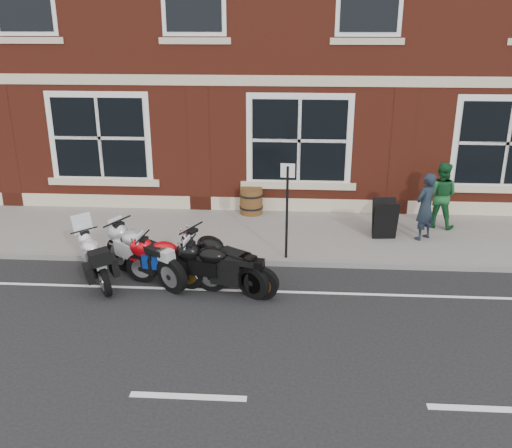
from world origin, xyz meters
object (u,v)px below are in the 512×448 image
object	(u,v)px
moto_touring_silver	(97,257)
barrel_planter	(251,201)
parking_sign	(287,204)
moto_sport_black	(222,266)
moto_sport_silver	(144,252)
pedestrian_left	(425,207)
pedestrian_right	(441,195)
moto_sport_red	(174,260)
a_board_sign	(385,219)
moto_naked_black	(220,258)

from	to	relation	value
moto_touring_silver	barrel_planter	distance (m)	4.69
parking_sign	barrel_planter	bearing A→B (deg)	114.60
moto_sport_black	moto_sport_silver	world-z (taller)	moto_sport_silver
pedestrian_left	barrel_planter	distance (m)	4.27
pedestrian_right	barrel_planter	world-z (taller)	pedestrian_right
pedestrian_left	pedestrian_right	distance (m)	0.99
moto_sport_red	a_board_sign	distance (m)	4.95
moto_sport_black	barrel_planter	bearing A→B (deg)	10.47
moto_naked_black	barrel_planter	world-z (taller)	moto_naked_black
moto_naked_black	parking_sign	distance (m)	1.82
pedestrian_left	barrel_planter	bearing A→B (deg)	-60.83
moto_sport_silver	pedestrian_right	size ratio (longest dim) A/B	1.20
pedestrian_left	moto_naked_black	bearing A→B (deg)	-10.90
moto_sport_silver	moto_naked_black	bearing A→B (deg)	-59.53
moto_touring_silver	pedestrian_left	distance (m)	7.09
moto_touring_silver	pedestrian_right	xyz separation A→B (m)	(7.21, 3.17, 0.41)
moto_sport_red	moto_naked_black	xyz separation A→B (m)	(0.87, 0.05, 0.05)
moto_sport_black	moto_naked_black	size ratio (longest dim) A/B	1.07
moto_sport_red	a_board_sign	bearing A→B (deg)	-48.26
pedestrian_left	parking_sign	xyz separation A→B (m)	(-3.05, -1.25, 0.40)
barrel_planter	moto_sport_red	bearing A→B (deg)	-106.52
moto_touring_silver	a_board_sign	world-z (taller)	moto_touring_silver
moto_naked_black	moto_touring_silver	bearing A→B (deg)	122.41
moto_sport_red	pedestrian_right	world-z (taller)	pedestrian_right
a_board_sign	barrel_planter	size ratio (longest dim) A/B	1.34
moto_sport_black	moto_sport_silver	distance (m)	1.64
barrel_planter	pedestrian_right	bearing A→B (deg)	-8.41
pedestrian_right	barrel_planter	size ratio (longest dim) A/B	2.36
moto_sport_black	pedestrian_left	size ratio (longest dim) A/B	1.34
pedestrian_left	barrel_planter	xyz separation A→B (m)	(-3.97, 1.50, -0.43)
moto_sport_red	moto_sport_black	bearing A→B (deg)	-92.69
moto_touring_silver	moto_sport_silver	size ratio (longest dim) A/B	0.88
barrel_planter	moto_sport_silver	bearing A→B (deg)	-115.85
moto_sport_red	moto_sport_silver	bearing A→B (deg)	81.65
pedestrian_left	parking_sign	world-z (taller)	parking_sign
moto_sport_red	parking_sign	distance (m)	2.53
moto_sport_silver	pedestrian_right	xyz separation A→B (m)	(6.31, 3.05, 0.32)
moto_sport_red	moto_naked_black	distance (m)	0.87
pedestrian_right	parking_sign	bearing A→B (deg)	53.70
pedestrian_left	parking_sign	bearing A→B (deg)	-17.84
moto_sport_silver	moto_touring_silver	bearing A→B (deg)	134.38
moto_touring_silver	moto_naked_black	size ratio (longest dim) A/B	0.86
barrel_planter	moto_sport_black	bearing A→B (deg)	-93.13
moto_sport_red	pedestrian_right	xyz separation A→B (m)	(5.68, 3.28, 0.38)
a_board_sign	parking_sign	bearing A→B (deg)	-155.20
moto_sport_red	moto_sport_silver	size ratio (longest dim) A/B	1.07
moto_sport_silver	moto_naked_black	world-z (taller)	moto_sport_silver
pedestrian_left	pedestrian_right	xyz separation A→B (m)	(0.53, 0.83, 0.02)
moto_sport_silver	moto_naked_black	distance (m)	1.51
moto_sport_red	a_board_sign	size ratio (longest dim) A/B	2.26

